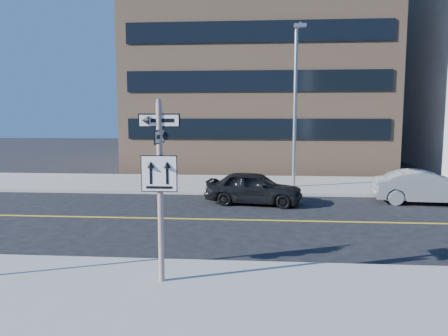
# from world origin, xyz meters

# --- Properties ---
(ground) EXTENTS (120.00, 120.00, 0.00)m
(ground) POSITION_xyz_m (0.00, 0.00, 0.00)
(ground) COLOR black
(ground) RESTS_ON ground
(sign_pole) EXTENTS (0.92, 0.92, 4.06)m
(sign_pole) POSITION_xyz_m (0.00, -2.51, 2.44)
(sign_pole) COLOR silver
(sign_pole) RESTS_ON near_sidewalk
(parked_car_a) EXTENTS (2.33, 4.42, 1.43)m
(parked_car_a) POSITION_xyz_m (1.96, 7.00, 0.72)
(parked_car_a) COLOR black
(parked_car_a) RESTS_ON ground
(parked_car_b) EXTENTS (1.97, 4.57, 1.46)m
(parked_car_b) POSITION_xyz_m (9.46, 7.66, 0.73)
(parked_car_b) COLOR gray
(parked_car_b) RESTS_ON ground
(streetlight_a) EXTENTS (0.55, 2.25, 8.00)m
(streetlight_a) POSITION_xyz_m (4.00, 10.76, 4.76)
(streetlight_a) COLOR gray
(streetlight_a) RESTS_ON far_sidewalk
(building_brick) EXTENTS (18.00, 18.00, 18.00)m
(building_brick) POSITION_xyz_m (2.00, 25.00, 9.00)
(building_brick) COLOR tan
(building_brick) RESTS_ON ground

